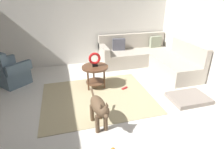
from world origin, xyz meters
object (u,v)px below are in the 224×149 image
at_px(torus_sculpture, 95,59).
at_px(dog_toy_rope, 125,88).
at_px(armchair, 10,72).
at_px(dog_bed_mat, 189,98).
at_px(sectional_couch, 149,58).
at_px(dog, 99,108).
at_px(side_table, 95,71).

bearing_deg(torus_sculpture, dog_toy_rope, -23.18).
relative_size(armchair, dog_bed_mat, 1.25).
distance_m(sectional_couch, dog, 3.01).
distance_m(dog, dog_toy_rope, 1.45).
xyz_separation_m(side_table, dog, (-0.21, -1.40, -0.04)).
height_order(side_table, dog_bed_mat, side_table).
distance_m(armchair, side_table, 2.06).
xyz_separation_m(side_table, dog_bed_mat, (1.78, -1.08, -0.37)).
height_order(armchair, dog_toy_rope, armchair).
xyz_separation_m(sectional_couch, dog_bed_mat, (-0.01, -1.94, -0.24)).
distance_m(side_table, torus_sculpture, 0.29).
relative_size(side_table, torus_sculpture, 1.84).
bearing_deg(dog_toy_rope, dog, -126.56).
relative_size(side_table, dog, 0.71).
xyz_separation_m(dog_bed_mat, dog_toy_rope, (-1.14, 0.81, -0.02)).
distance_m(sectional_couch, armchair, 3.72).
bearing_deg(side_table, dog_toy_rope, -23.18).
xyz_separation_m(sectional_couch, dog, (-1.99, -2.26, 0.09)).
xyz_separation_m(sectional_couch, side_table, (-1.78, -0.86, 0.13)).
bearing_deg(sectional_couch, armchair, -177.49).
relative_size(torus_sculpture, dog_toy_rope, 2.19).
bearing_deg(side_table, sectional_couch, 25.74).
bearing_deg(armchair, dog, -1.13).
bearing_deg(sectional_couch, dog_toy_rope, -135.48).
bearing_deg(dog, dog_bed_mat, -176.57).
height_order(torus_sculpture, dog_bed_mat, torus_sculpture).
distance_m(sectional_couch, side_table, 1.98).
bearing_deg(armchair, dog_bed_mat, 23.77).
distance_m(dog_bed_mat, dog_toy_rope, 1.40).
xyz_separation_m(side_table, dog_toy_rope, (0.63, -0.27, -0.39)).
bearing_deg(side_table, dog, -98.40).
distance_m(armchair, dog, 2.72).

